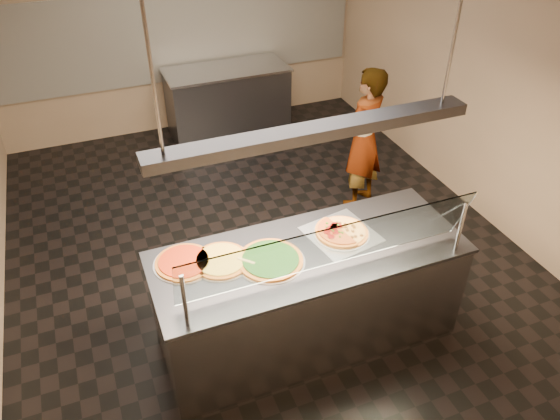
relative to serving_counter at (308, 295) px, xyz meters
name	(u,v)px	position (x,y,z in m)	size (l,w,h in m)	color
ground	(259,242)	(0.06, 1.36, -0.48)	(5.00, 6.00, 0.02)	black
wall_back	(179,20)	(0.06, 4.37, 1.03)	(5.00, 0.02, 3.00)	#9F8266
wall_front	(465,360)	(0.06, -1.65, 1.03)	(5.00, 0.02, 3.00)	#9F8266
wall_right	(482,73)	(2.57, 1.36, 1.03)	(0.02, 6.00, 3.00)	#9F8266
tile_band	(181,36)	(0.06, 4.34, 0.83)	(4.90, 0.02, 1.20)	silver
serving_counter	(308,295)	(0.00, 0.00, 0.00)	(2.45, 0.94, 0.93)	#B7B7BC
sneeze_guard	(331,248)	(0.00, -0.34, 0.76)	(2.21, 0.18, 0.54)	#B7B7BC
perforated_tray	(341,233)	(0.32, 0.10, 0.47)	(0.59, 0.59, 0.01)	silver
half_pizza_pepperoni	(330,233)	(0.22, 0.10, 0.50)	(0.28, 0.45, 0.05)	#984F19
half_pizza_sausage	(352,229)	(0.42, 0.10, 0.49)	(0.28, 0.45, 0.04)	#984F19
pizza_spinach	(270,260)	(-0.32, 0.00, 0.48)	(0.52, 0.52, 0.03)	silver
pizza_cheese	(221,260)	(-0.67, 0.13, 0.48)	(0.45, 0.45, 0.03)	silver
pizza_tomato	(184,262)	(-0.93, 0.22, 0.48)	(0.46, 0.46, 0.03)	silver
pizza_spatula	(254,259)	(-0.44, 0.04, 0.49)	(0.28, 0.17, 0.02)	#B7B7BC
prep_table	(228,101)	(0.53, 3.91, 0.00)	(1.66, 0.74, 0.93)	#434349
worker	(364,140)	(1.39, 1.64, 0.35)	(0.59, 0.39, 1.62)	#3D3B42
heat_lamp_housing	(314,132)	(0.00, 0.00, 1.48)	(2.30, 0.18, 0.08)	#434349
lamp_rod_left	(152,74)	(-1.00, 0.00, 2.03)	(0.02, 0.02, 1.01)	#B7B7BC
lamp_rod_right	(455,32)	(1.00, 0.00, 2.03)	(0.02, 0.02, 1.01)	#B7B7BC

